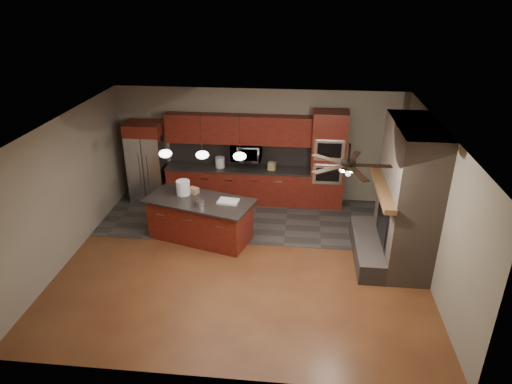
# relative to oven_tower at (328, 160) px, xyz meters

# --- Properties ---
(ground) EXTENTS (7.00, 7.00, 0.00)m
(ground) POSITION_rel_oven_tower_xyz_m (-1.70, -2.69, -1.19)
(ground) COLOR brown
(ground) RESTS_ON ground
(ceiling) EXTENTS (7.00, 6.00, 0.02)m
(ceiling) POSITION_rel_oven_tower_xyz_m (-1.70, -2.69, 1.61)
(ceiling) COLOR white
(ceiling) RESTS_ON back_wall
(back_wall) EXTENTS (7.00, 0.02, 2.80)m
(back_wall) POSITION_rel_oven_tower_xyz_m (-1.70, 0.31, 0.21)
(back_wall) COLOR gray
(back_wall) RESTS_ON ground
(right_wall) EXTENTS (0.02, 6.00, 2.80)m
(right_wall) POSITION_rel_oven_tower_xyz_m (1.80, -2.69, 0.21)
(right_wall) COLOR gray
(right_wall) RESTS_ON ground
(left_wall) EXTENTS (0.02, 6.00, 2.80)m
(left_wall) POSITION_rel_oven_tower_xyz_m (-5.20, -2.69, 0.21)
(left_wall) COLOR gray
(left_wall) RESTS_ON ground
(slate_tile_patch) EXTENTS (7.00, 2.40, 0.01)m
(slate_tile_patch) POSITION_rel_oven_tower_xyz_m (-1.70, -0.89, -1.19)
(slate_tile_patch) COLOR #383532
(slate_tile_patch) RESTS_ON ground
(fireplace_column) EXTENTS (1.30, 2.10, 2.80)m
(fireplace_column) POSITION_rel_oven_tower_xyz_m (1.34, -2.29, 0.11)
(fireplace_column) COLOR #6D5B4E
(fireplace_column) RESTS_ON ground
(back_cabinetry) EXTENTS (3.59, 0.64, 2.20)m
(back_cabinetry) POSITION_rel_oven_tower_xyz_m (-2.18, 0.05, -0.30)
(back_cabinetry) COLOR maroon
(back_cabinetry) RESTS_ON ground
(oven_tower) EXTENTS (0.80, 0.63, 2.38)m
(oven_tower) POSITION_rel_oven_tower_xyz_m (0.00, 0.00, 0.00)
(oven_tower) COLOR maroon
(oven_tower) RESTS_ON ground
(microwave) EXTENTS (0.73, 0.41, 0.50)m
(microwave) POSITION_rel_oven_tower_xyz_m (-1.98, 0.06, 0.11)
(microwave) COLOR silver
(microwave) RESTS_ON back_cabinetry
(refrigerator) EXTENTS (0.85, 0.75, 2.01)m
(refrigerator) POSITION_rel_oven_tower_xyz_m (-4.44, -0.07, -0.19)
(refrigerator) COLOR silver
(refrigerator) RESTS_ON ground
(kitchen_island) EXTENTS (2.45, 1.62, 0.92)m
(kitchen_island) POSITION_rel_oven_tower_xyz_m (-2.74, -1.91, -0.73)
(kitchen_island) COLOR maroon
(kitchen_island) RESTS_ON ground
(white_bucket) EXTENTS (0.33, 0.33, 0.32)m
(white_bucket) POSITION_rel_oven_tower_xyz_m (-3.13, -1.68, -0.11)
(white_bucket) COLOR silver
(white_bucket) RESTS_ON kitchen_island
(paint_can) EXTENTS (0.20, 0.20, 0.11)m
(paint_can) POSITION_rel_oven_tower_xyz_m (-2.65, -2.17, -0.21)
(paint_can) COLOR #ADADB2
(paint_can) RESTS_ON kitchen_island
(paint_tray) EXTENTS (0.45, 0.35, 0.04)m
(paint_tray) POSITION_rel_oven_tower_xyz_m (-2.11, -1.96, -0.25)
(paint_tray) COLOR silver
(paint_tray) RESTS_ON kitchen_island
(cardboard_box) EXTENTS (0.25, 0.23, 0.13)m
(cardboard_box) POSITION_rel_oven_tower_xyz_m (-2.93, -1.59, -0.21)
(cardboard_box) COLOR #936F4B
(cardboard_box) RESTS_ON kitchen_island
(counter_bucket) EXTENTS (0.26, 0.26, 0.26)m
(counter_bucket) POSITION_rel_oven_tower_xyz_m (-2.63, 0.01, -0.16)
(counter_bucket) COLOR silver
(counter_bucket) RESTS_ON back_cabinetry
(counter_box) EXTENTS (0.21, 0.18, 0.20)m
(counter_box) POSITION_rel_oven_tower_xyz_m (-1.34, -0.04, -0.19)
(counter_box) COLOR #957F4D
(counter_box) RESTS_ON back_cabinetry
(pendant_left) EXTENTS (0.26, 0.26, 0.92)m
(pendant_left) POSITION_rel_oven_tower_xyz_m (-3.35, -1.99, 0.77)
(pendant_left) COLOR black
(pendant_left) RESTS_ON ceiling
(pendant_center) EXTENTS (0.26, 0.26, 0.92)m
(pendant_center) POSITION_rel_oven_tower_xyz_m (-2.60, -1.99, 0.77)
(pendant_center) COLOR black
(pendant_center) RESTS_ON ceiling
(pendant_right) EXTENTS (0.26, 0.26, 0.92)m
(pendant_right) POSITION_rel_oven_tower_xyz_m (-1.85, -1.99, 0.77)
(pendant_right) COLOR black
(pendant_right) RESTS_ON ceiling
(ceiling_fan) EXTENTS (1.27, 1.33, 0.41)m
(ceiling_fan) POSITION_rel_oven_tower_xyz_m (0.10, -3.49, 1.27)
(ceiling_fan) COLOR black
(ceiling_fan) RESTS_ON ceiling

